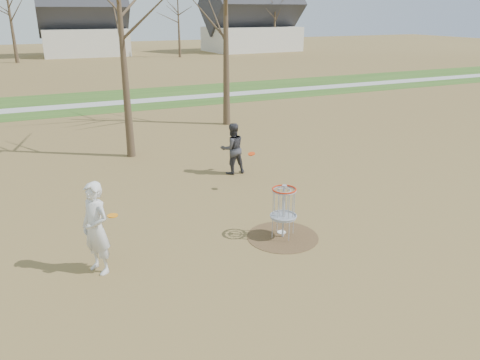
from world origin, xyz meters
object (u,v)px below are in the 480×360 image
disc_grounded (281,232)px  disc_golf_basket (284,203)px  player_standing (96,228)px  player_throwing (232,149)px

disc_grounded → disc_golf_basket: bearing=-111.6°
player_standing → disc_grounded: bearing=60.2°
player_standing → disc_golf_basket: 4.43m
player_throwing → player_standing: bearing=42.5°
disc_golf_basket → disc_grounded: bearing=68.4°
player_throwing → disc_grounded: player_throwing is taller
player_standing → player_throwing: bearing=102.9°
player_throwing → disc_grounded: (-0.71, -4.81, -0.87)m
disc_golf_basket → player_throwing: bearing=81.0°
disc_grounded → player_throwing: bearing=81.5°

